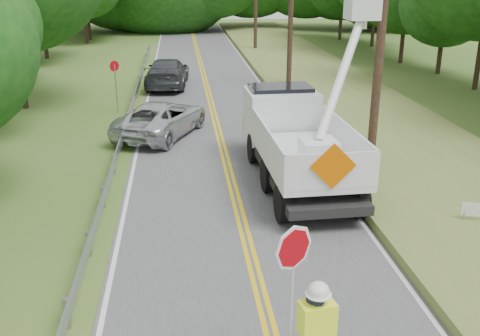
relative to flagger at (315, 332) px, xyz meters
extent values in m
cube|color=#454547|center=(-0.49, 15.20, -1.14)|extent=(7.20, 96.00, 0.02)
cube|color=gold|center=(-0.59, 15.20, -1.12)|extent=(0.12, 96.00, 0.00)
cube|color=gold|center=(-0.39, 15.20, -1.12)|extent=(0.12, 96.00, 0.00)
cube|color=silver|center=(-3.94, 15.20, -1.12)|extent=(0.12, 96.00, 0.00)
cube|color=silver|center=(2.96, 15.20, -1.12)|extent=(0.12, 96.00, 0.00)
cube|color=#94979B|center=(-4.59, 2.20, -0.80)|extent=(0.12, 0.14, 0.70)
cube|color=#94979B|center=(-4.59, 5.20, -0.80)|extent=(0.12, 0.14, 0.70)
cube|color=#94979B|center=(-4.59, 8.20, -0.80)|extent=(0.12, 0.14, 0.70)
cube|color=#94979B|center=(-4.59, 11.20, -0.80)|extent=(0.12, 0.14, 0.70)
cube|color=#94979B|center=(-4.59, 14.20, -0.80)|extent=(0.12, 0.14, 0.70)
cube|color=#94979B|center=(-4.59, 17.20, -0.80)|extent=(0.12, 0.14, 0.70)
cube|color=#94979B|center=(-4.59, 20.20, -0.80)|extent=(0.12, 0.14, 0.70)
cube|color=#94979B|center=(-4.59, 23.20, -0.80)|extent=(0.12, 0.14, 0.70)
cube|color=#94979B|center=(-4.59, 26.20, -0.80)|extent=(0.12, 0.14, 0.70)
cube|color=#94979B|center=(-4.59, 29.20, -0.80)|extent=(0.12, 0.14, 0.70)
cube|color=#94979B|center=(-4.59, 32.20, -0.80)|extent=(0.12, 0.14, 0.70)
cube|color=#94979B|center=(-4.59, 35.20, -0.80)|extent=(0.12, 0.14, 0.70)
cube|color=#94979B|center=(-4.59, 38.20, -0.80)|extent=(0.12, 0.14, 0.70)
cube|color=#94979B|center=(-4.49, 16.20, -0.55)|extent=(0.05, 48.00, 0.34)
cylinder|color=black|center=(4.51, 10.20, 3.85)|extent=(0.30, 0.30, 10.00)
cylinder|color=black|center=(4.51, 25.20, 3.85)|extent=(0.30, 0.30, 10.00)
cube|color=#566A32|center=(6.61, 15.20, -1.00)|extent=(7.00, 96.00, 0.30)
cylinder|color=#332319|center=(-10.20, 21.51, 0.86)|extent=(0.32, 0.32, 4.02)
cylinder|color=#332319|center=(-12.55, 28.53, -0.02)|extent=(0.32, 0.32, 2.26)
ellipsoid|color=#0F4011|center=(-12.55, 28.53, 2.74)|extent=(5.27, 5.27, 4.64)
cylinder|color=#332319|center=(-12.67, 34.85, 0.27)|extent=(0.32, 0.32, 2.83)
cylinder|color=#332319|center=(-12.66, 38.25, 0.52)|extent=(0.32, 0.32, 3.33)
cylinder|color=#332319|center=(-10.81, 47.09, 0.47)|extent=(0.32, 0.32, 3.24)
cylinder|color=#332319|center=(-10.96, 50.15, 0.67)|extent=(0.32, 0.32, 3.62)
cylinder|color=#332319|center=(15.52, 23.28, 0.89)|extent=(0.32, 0.32, 4.08)
cylinder|color=#332319|center=(15.60, 28.43, 0.16)|extent=(0.32, 0.32, 2.61)
ellipsoid|color=#0F4011|center=(15.60, 28.43, 3.35)|extent=(6.09, 6.09, 5.36)
cylinder|color=#332319|center=(14.74, 33.00, 0.39)|extent=(0.32, 0.32, 3.07)
cylinder|color=#332319|center=(14.73, 37.59, 0.79)|extent=(0.32, 0.32, 3.87)
cylinder|color=#332319|center=(15.66, 42.19, 0.84)|extent=(0.32, 0.32, 3.97)
cylinder|color=#332319|center=(14.07, 47.27, 0.40)|extent=(0.32, 0.32, 3.09)
cube|color=#E5FF26|center=(0.01, 0.00, 0.29)|extent=(0.65, 0.46, 0.59)
ellipsoid|color=white|center=(0.01, 0.00, 0.83)|extent=(0.36, 0.36, 0.29)
cylinder|color=#B7B7B7|center=(-0.44, -0.03, 0.23)|extent=(0.04, 0.04, 2.72)
cylinder|color=#A8030F|center=(-0.44, -0.03, 1.66)|extent=(0.67, 0.44, 0.78)
cylinder|color=black|center=(0.69, 6.62, -0.58)|extent=(0.38, 1.11, 1.10)
cylinder|color=black|center=(2.98, 6.69, -0.58)|extent=(0.38, 1.11, 1.10)
cylinder|color=black|center=(0.62, 8.91, -0.58)|extent=(0.38, 1.11, 1.10)
cylinder|color=black|center=(2.91, 8.98, -0.58)|extent=(0.38, 1.11, 1.10)
cylinder|color=black|center=(0.54, 11.77, -0.58)|extent=(0.38, 1.11, 1.10)
cylinder|color=black|center=(2.82, 11.84, -0.58)|extent=(0.38, 1.11, 1.10)
cube|color=black|center=(1.75, 9.29, -0.50)|extent=(2.62, 7.40, 0.29)
cube|color=silver|center=(1.78, 8.49, 0.08)|extent=(2.79, 5.34, 0.25)
cube|color=silver|center=(0.48, 8.45, 0.65)|extent=(0.23, 5.27, 1.03)
cube|color=silver|center=(3.07, 8.53, 0.65)|extent=(0.23, 5.27, 1.03)
cube|color=silver|center=(1.86, 5.88, 0.65)|extent=(2.63, 0.15, 1.03)
cube|color=silver|center=(1.66, 12.38, 0.42)|extent=(2.64, 2.25, 2.06)
cube|color=black|center=(1.66, 12.61, 1.16)|extent=(2.33, 1.56, 0.86)
cube|color=silver|center=(1.82, 7.23, 0.65)|extent=(1.06, 1.06, 0.92)
cube|color=silver|center=(3.81, 10.20, 4.69)|extent=(0.97, 0.97, 0.97)
cube|color=#D85C00|center=(1.86, 5.80, 0.82)|extent=(1.30, 0.08, 1.30)
imported|color=silver|center=(-2.96, 15.74, -0.37)|extent=(4.54, 5.98, 1.51)
imported|color=#3D4046|center=(-2.86, 26.13, -0.28)|extent=(2.84, 6.02, 1.70)
cylinder|color=#94979B|center=(-5.30, 20.03, 0.08)|extent=(0.06, 0.06, 2.46)
cylinder|color=#A8030F|center=(-5.30, 20.03, 1.20)|extent=(0.43, 0.39, 0.56)
cube|color=white|center=(5.85, 5.56, -0.54)|extent=(0.52, 0.22, 0.38)
cylinder|color=#94979B|center=(5.63, 5.56, -0.87)|extent=(0.02, 0.02, 0.55)
cylinder|color=#94979B|center=(6.07, 5.56, -0.87)|extent=(0.02, 0.02, 0.55)
camera|label=1|loc=(-2.13, -7.56, 5.83)|focal=41.02mm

